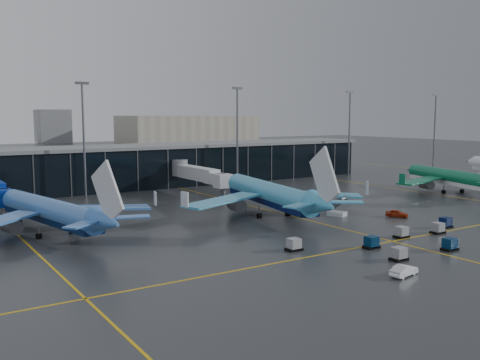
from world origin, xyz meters
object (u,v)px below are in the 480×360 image
service_van_red (397,214)px  service_van_white (404,270)px  airliner_arkefly (49,196)px  airliner_aer_lingus (449,168)px  baggage_carts (402,238)px  mobile_airstair (337,212)px  airliner_klm_near (269,180)px

service_van_red → service_van_white: (-27.41, -24.54, -0.00)m
airliner_arkefly → airliner_aer_lingus: airliner_arkefly is taller
airliner_aer_lingus → baggage_carts: (-50.31, -28.63, -5.01)m
airliner_aer_lingus → mobile_airstair: (-43.39, -7.88, -5.00)m
baggage_carts → service_van_white: bearing=-139.0°
airliner_arkefly → service_van_red: size_ratio=9.75×
service_van_red → service_van_white: size_ratio=0.97×
airliner_klm_near → airliner_aer_lingus: size_ratio=1.12×
baggage_carts → airliner_klm_near: bearing=96.6°
airliner_arkefly → airliner_aer_lingus: bearing=-14.2°
airliner_arkefly → baggage_carts: bearing=-50.5°
airliner_arkefly → service_van_white: size_ratio=9.49×
service_van_red → airliner_aer_lingus: bearing=-5.6°
mobile_airstair → airliner_klm_near: bearing=122.3°
baggage_carts → service_van_red: (15.01, 13.78, -0.08)m
mobile_airstair → service_van_white: (-19.32, -31.51, -0.10)m
airliner_arkefly → airliner_klm_near: (37.71, -5.57, 0.54)m
airliner_arkefly → baggage_carts: (40.94, -33.54, -5.17)m
airliner_arkefly → service_van_red: bearing=-30.6°
baggage_carts → airliner_arkefly: bearing=140.7°
airliner_arkefly → mobile_airstair: bearing=-26.1°
airliner_aer_lingus → service_van_white: bearing=-130.8°
airliner_arkefly → service_van_red: (55.95, -19.76, -5.26)m
airliner_aer_lingus → service_van_white: 74.23m
mobile_airstair → service_van_white: mobile_airstair is taller
airliner_arkefly → mobile_airstair: airliner_arkefly is taller
airliner_klm_near → mobile_airstair: (10.14, -7.22, -5.70)m
airliner_arkefly → service_van_red: airliner_arkefly is taller
airliner_klm_near → baggage_carts: size_ratio=1.30×
mobile_airstair → service_van_white: size_ratio=0.93×
airliner_klm_near → service_van_white: size_ratio=10.35×
airliner_arkefly → airliner_aer_lingus: size_ratio=1.03×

